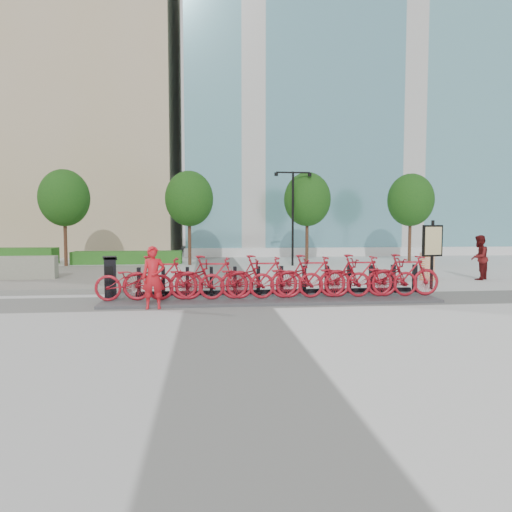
{
  "coord_description": "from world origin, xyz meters",
  "views": [
    {
      "loc": [
        -0.57,
        -13.01,
        2.22
      ],
      "look_at": [
        1.0,
        1.5,
        1.2
      ],
      "focal_mm": 32.0,
      "sensor_mm": 36.0,
      "label": 1
    }
  ],
  "objects": [
    {
      "name": "bike_8",
      "position": [
        3.16,
        -0.05,
        0.65
      ],
      "size": [
        2.16,
        0.75,
        1.13
      ],
      "primitive_type": "imported",
      "rotation": [
        0.0,
        0.0,
        1.57
      ],
      "color": "maroon",
      "rests_on": "dock_pad"
    },
    {
      "name": "tree_1",
      "position": [
        -1.5,
        12.0,
        3.59
      ],
      "size": [
        2.6,
        2.6,
        5.1
      ],
      "color": "brown",
      "rests_on": "ground"
    },
    {
      "name": "construction_barrel",
      "position": [
        8.07,
        4.06,
        0.55
      ],
      "size": [
        0.7,
        0.7,
        1.1
      ],
      "primitive_type": "cylinder",
      "rotation": [
        0.0,
        0.0,
        -0.25
      ],
      "color": "orange",
      "rests_on": "ground"
    },
    {
      "name": "worker_red",
      "position": [
        -1.97,
        -0.94,
        0.83
      ],
      "size": [
        0.62,
        0.42,
        1.65
      ],
      "primitive_type": "imported",
      "rotation": [
        0.0,
        0.0,
        0.05
      ],
      "color": "red",
      "rests_on": "ground"
    },
    {
      "name": "hedge_b",
      "position": [
        -5.0,
        13.2,
        0.35
      ],
      "size": [
        6.0,
        1.2,
        0.7
      ],
      "primitive_type": "cube",
      "color": "#326821",
      "rests_on": "ground"
    },
    {
      "name": "bike_11",
      "position": [
        5.32,
        -0.05,
        0.71
      ],
      "size": [
        2.09,
        0.59,
        1.26
      ],
      "primitive_type": "imported",
      "rotation": [
        0.0,
        0.0,
        1.57
      ],
      "color": "maroon",
      "rests_on": "dock_pad"
    },
    {
      "name": "kiosk",
      "position": [
        -3.34,
        0.41,
        0.68
      ],
      "size": [
        0.41,
        0.36,
        1.24
      ],
      "rotation": [
        0.0,
        0.0,
        0.12
      ],
      "color": "black",
      "rests_on": "dock_pad"
    },
    {
      "name": "dock_rail_posts",
      "position": [
        1.72,
        0.77,
        0.51
      ],
      "size": [
        8.74,
        0.5,
        0.85
      ],
      "primitive_type": null,
      "color": "black",
      "rests_on": "dock_pad"
    },
    {
      "name": "bike_0",
      "position": [
        -2.6,
        -0.05,
        0.65
      ],
      "size": [
        2.16,
        0.75,
        1.13
      ],
      "primitive_type": "imported",
      "rotation": [
        0.0,
        0.0,
        1.57
      ],
      "color": "maroon",
      "rests_on": "dock_pad"
    },
    {
      "name": "bike_4",
      "position": [
        0.28,
        -0.05,
        0.65
      ],
      "size": [
        2.16,
        0.75,
        1.13
      ],
      "primitive_type": "imported",
      "rotation": [
        0.0,
        0.0,
        1.57
      ],
      "color": "maroon",
      "rests_on": "dock_pad"
    },
    {
      "name": "dock_pad",
      "position": [
        1.3,
        0.3,
        0.04
      ],
      "size": [
        9.6,
        2.4,
        0.08
      ],
      "primitive_type": "cube",
      "color": "#454649",
      "rests_on": "ground"
    },
    {
      "name": "bike_6",
      "position": [
        1.72,
        -0.05,
        0.65
      ],
      "size": [
        2.16,
        0.75,
        1.13
      ],
      "primitive_type": "imported",
      "rotation": [
        0.0,
        0.0,
        1.57
      ],
      "color": "maroon",
      "rests_on": "dock_pad"
    },
    {
      "name": "tree_2",
      "position": [
        5.0,
        12.0,
        3.59
      ],
      "size": [
        2.6,
        2.6,
        5.1
      ],
      "color": "brown",
      "rests_on": "ground"
    },
    {
      "name": "pedestrian",
      "position": [
        10.24,
        4.06,
        0.89
      ],
      "size": [
        1.1,
        1.08,
        1.79
      ],
      "primitive_type": "imported",
      "rotation": [
        0.0,
        0.0,
        3.84
      ],
      "color": "#561011",
      "rests_on": "ground"
    },
    {
      "name": "glass_building",
      "position": [
        14.0,
        26.0,
        12.0
      ],
      "size": [
        32.0,
        16.0,
        24.0
      ],
      "primitive_type": "cube",
      "color": "teal",
      "rests_on": "ground"
    },
    {
      "name": "bike_9",
      "position": [
        3.88,
        -0.05,
        0.71
      ],
      "size": [
        2.09,
        0.59,
        1.26
      ],
      "primitive_type": "imported",
      "rotation": [
        0.0,
        0.0,
        1.57
      ],
      "color": "maroon",
      "rests_on": "dock_pad"
    },
    {
      "name": "bike_5",
      "position": [
        1.0,
        -0.05,
        0.71
      ],
      "size": [
        2.09,
        0.59,
        1.26
      ],
      "primitive_type": "imported",
      "rotation": [
        0.0,
        0.0,
        1.57
      ],
      "color": "maroon",
      "rests_on": "dock_pad"
    },
    {
      "name": "map_sign",
      "position": [
        7.05,
        1.71,
        1.56
      ],
      "size": [
        0.78,
        0.28,
        2.35
      ],
      "rotation": [
        0.0,
        0.0,
        0.22
      ],
      "color": "black",
      "rests_on": "ground"
    },
    {
      "name": "bike_2",
      "position": [
        -1.16,
        -0.05,
        0.65
      ],
      "size": [
        2.16,
        0.75,
        1.13
      ],
      "primitive_type": "imported",
      "rotation": [
        0.0,
        0.0,
        1.57
      ],
      "color": "maroon",
      "rests_on": "dock_pad"
    },
    {
      "name": "tree_3",
      "position": [
        11.0,
        12.0,
        3.59
      ],
      "size": [
        2.6,
        2.6,
        5.1
      ],
      "color": "brown",
      "rests_on": "ground"
    },
    {
      "name": "streetlamp",
      "position": [
        4.0,
        11.0,
        3.13
      ],
      "size": [
        2.0,
        0.2,
        5.0
      ],
      "color": "black",
      "rests_on": "ground"
    },
    {
      "name": "bike_10",
      "position": [
        4.6,
        -0.05,
        0.65
      ],
      "size": [
        2.16,
        0.75,
        1.13
      ],
      "primitive_type": "imported",
      "rotation": [
        0.0,
        0.0,
        1.57
      ],
      "color": "maroon",
      "rests_on": "dock_pad"
    },
    {
      "name": "tree_0",
      "position": [
        -8.0,
        12.0,
        3.59
      ],
      "size": [
        2.6,
        2.6,
        5.1
      ],
      "color": "brown",
      "rests_on": "ground"
    },
    {
      "name": "bike_1",
      "position": [
        -1.88,
        -0.05,
        0.71
      ],
      "size": [
        2.09,
        0.59,
        1.26
      ],
      "primitive_type": "imported",
      "rotation": [
        0.0,
        0.0,
        1.57
      ],
      "color": "maroon",
      "rests_on": "dock_pad"
    },
    {
      "name": "bike_3",
      "position": [
        -0.44,
        -0.05,
        0.71
      ],
      "size": [
        2.09,
        0.59,
        1.26
      ],
      "primitive_type": "imported",
      "rotation": [
        0.0,
        0.0,
        1.57
      ],
      "color": "maroon",
      "rests_on": "dock_pad"
    },
    {
      "name": "bike_7",
      "position": [
        2.44,
        -0.05,
        0.71
      ],
      "size": [
        2.09,
        0.59,
        1.26
      ],
      "primitive_type": "imported",
      "rotation": [
        0.0,
        0.0,
        1.57
      ],
      "color": "maroon",
      "rests_on": "dock_pad"
    },
    {
      "name": "jersey_barrier",
      "position": [
        -7.89,
        6.25,
        0.46
      ],
      "size": [
        2.43,
        0.81,
        0.93
      ],
      "primitive_type": "cube",
      "rotation": [
        0.0,
        0.0,
        0.06
      ],
      "color": "gray",
      "rests_on": "ground"
    },
    {
      "name": "tan_building",
      "position": [
        -16.0,
        26.0,
        15.0
      ],
      "size": [
        26.0,
        16.0,
        30.0
      ],
      "primitive_type": "cube",
      "color": "#BAA88F",
      "rests_on": "ground"
    },
    {
      "name": "ground",
      "position": [
        0.0,
        0.0,
        0.0
      ],
      "size": [
        120.0,
        120.0,
        0.0
      ],
      "primitive_type": "plane",
      "color": "silver"
    }
  ]
}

